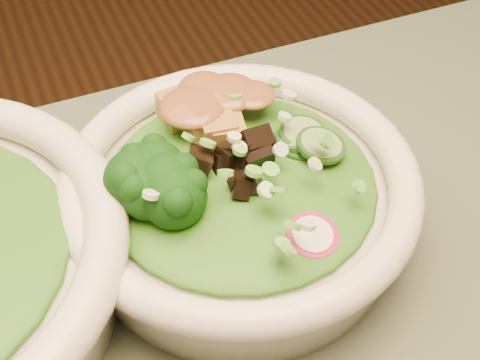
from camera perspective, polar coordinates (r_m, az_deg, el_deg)
name	(u,v)px	position (r m, az deg, el deg)	size (l,w,h in m)	color
salad_bowl	(240,199)	(0.46, 0.00, -1.60)	(0.24, 0.24, 0.07)	white
lettuce_bed	(240,179)	(0.45, 0.00, 0.09)	(0.18, 0.18, 0.02)	#1A5912
broccoli_florets	(159,191)	(0.42, -6.96, -0.94)	(0.07, 0.06, 0.04)	black
radish_slices	(283,239)	(0.41, 3.66, -5.08)	(0.10, 0.04, 0.02)	#A90D4F
cucumber_slices	(320,145)	(0.46, 6.86, 2.96)	(0.06, 0.06, 0.03)	#81AA5E
mushroom_heap	(234,155)	(0.45, -0.55, 2.11)	(0.06, 0.06, 0.04)	black
tofu_cubes	(211,115)	(0.48, -2.52, 5.53)	(0.08, 0.05, 0.03)	olive
peanut_sauce	(210,103)	(0.47, -2.57, 6.62)	(0.06, 0.05, 0.01)	brown
scallion_garnish	(240,156)	(0.43, 0.00, 2.04)	(0.17, 0.17, 0.02)	#66C044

